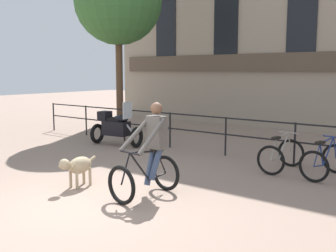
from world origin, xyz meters
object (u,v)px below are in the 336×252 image
(dog, at_px, (77,166))
(parked_bicycle_near_lamp, at_px, (281,155))
(parked_motorcycle, at_px, (116,127))
(parked_bicycle_mid_left, at_px, (325,161))
(cyclist_with_bike, at_px, (150,154))

(dog, relative_size, parked_bicycle_near_lamp, 0.82)
(parked_motorcycle, xyz_separation_m, parked_bicycle_mid_left, (6.18, 0.09, -0.20))
(cyclist_with_bike, xyz_separation_m, parked_bicycle_mid_left, (2.17, 3.20, -0.41))
(dog, bearing_deg, parked_bicycle_near_lamp, 52.62)
(dog, distance_m, parked_bicycle_near_lamp, 4.53)
(cyclist_with_bike, bearing_deg, parked_bicycle_near_lamp, 74.68)
(cyclist_with_bike, xyz_separation_m, dog, (-1.44, -0.48, -0.34))
(cyclist_with_bike, relative_size, parked_bicycle_near_lamp, 1.48)
(parked_motorcycle, bearing_deg, cyclist_with_bike, -135.99)
(cyclist_with_bike, height_order, parked_bicycle_mid_left, cyclist_with_bike)
(parked_bicycle_near_lamp, bearing_deg, cyclist_with_bike, 72.71)
(dog, xyz_separation_m, parked_motorcycle, (-2.56, 3.59, 0.13))
(parked_bicycle_near_lamp, bearing_deg, dog, 57.56)
(parked_motorcycle, bearing_deg, parked_bicycle_mid_left, -97.34)
(dog, xyz_separation_m, parked_bicycle_near_lamp, (2.64, 3.68, -0.07))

